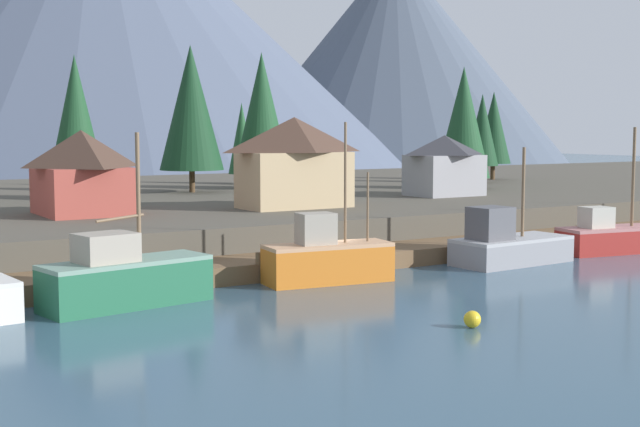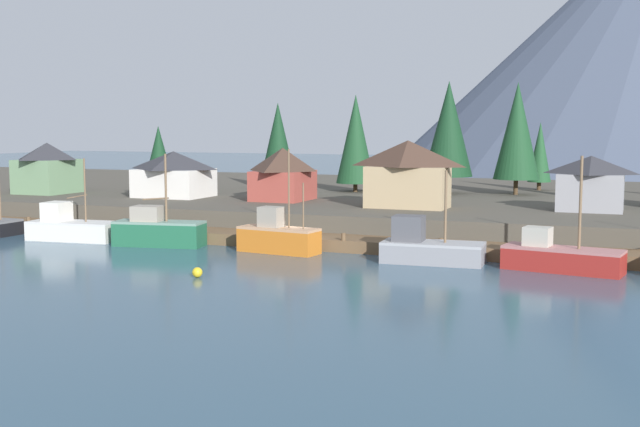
{
  "view_description": "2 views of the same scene",
  "coord_description": "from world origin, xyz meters",
  "px_view_note": "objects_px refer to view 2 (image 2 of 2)",
  "views": [
    {
      "loc": [
        -24.84,
        -39.64,
        7.98
      ],
      "look_at": [
        1.82,
        3.54,
        3.07
      ],
      "focal_mm": 48.67,
      "sensor_mm": 36.0,
      "label": 1
    },
    {
      "loc": [
        25.96,
        -60.29,
        10.14
      ],
      "look_at": [
        1.52,
        1.3,
        2.98
      ],
      "focal_mm": 45.14,
      "sensor_mm": 36.0,
      "label": 2
    }
  ],
  "objects_px": {
    "conifer_back_right": "(278,139)",
    "conifer_centre": "(356,139)",
    "fishing_boat_grey": "(429,248)",
    "house_red": "(283,173)",
    "conifer_far_left": "(159,153)",
    "channel_buoy": "(197,272)",
    "conifer_near_right": "(517,131)",
    "house_grey": "(591,183)",
    "fishing_boat_red": "(560,257)",
    "house_green": "(48,167)",
    "conifer_back_left": "(449,129)",
    "fishing_boat_white": "(71,228)",
    "fishing_boat_green": "(158,231)",
    "fishing_boat_orange": "(278,237)",
    "conifer_near_left": "(540,152)",
    "house_tan": "(408,173)",
    "house_white": "(174,174)"
  },
  "relations": [
    {
      "from": "fishing_boat_green",
      "to": "house_grey",
      "type": "bearing_deg",
      "value": 18.76
    },
    {
      "from": "fishing_boat_red",
      "to": "conifer_centre",
      "type": "distance_m",
      "value": 41.51
    },
    {
      "from": "house_tan",
      "to": "conifer_centre",
      "type": "distance_m",
      "value": 19.51
    },
    {
      "from": "house_grey",
      "to": "conifer_near_left",
      "type": "bearing_deg",
      "value": 107.02
    },
    {
      "from": "fishing_boat_grey",
      "to": "conifer_back_right",
      "type": "distance_m",
      "value": 42.79
    },
    {
      "from": "conifer_near_left",
      "to": "conifer_centre",
      "type": "distance_m",
      "value": 22.54
    },
    {
      "from": "house_grey",
      "to": "channel_buoy",
      "type": "xyz_separation_m",
      "value": [
        -23.47,
        -29.98,
        -4.72
      ]
    },
    {
      "from": "fishing_boat_orange",
      "to": "conifer_near_left",
      "type": "xyz_separation_m",
      "value": [
        15.79,
        41.4,
        5.84
      ]
    },
    {
      "from": "conifer_back_right",
      "to": "conifer_centre",
      "type": "height_order",
      "value": "conifer_centre"
    },
    {
      "from": "fishing_boat_grey",
      "to": "house_red",
      "type": "height_order",
      "value": "house_red"
    },
    {
      "from": "fishing_boat_red",
      "to": "house_white",
      "type": "height_order",
      "value": "fishing_boat_red"
    },
    {
      "from": "conifer_near_right",
      "to": "conifer_back_right",
      "type": "relative_size",
      "value": 1.19
    },
    {
      "from": "conifer_far_left",
      "to": "channel_buoy",
      "type": "bearing_deg",
      "value": -53.9
    },
    {
      "from": "fishing_boat_green",
      "to": "channel_buoy",
      "type": "bearing_deg",
      "value": -57.19
    },
    {
      "from": "conifer_back_left",
      "to": "conifer_centre",
      "type": "height_order",
      "value": "conifer_back_left"
    },
    {
      "from": "house_white",
      "to": "conifer_back_right",
      "type": "height_order",
      "value": "conifer_back_right"
    },
    {
      "from": "house_red",
      "to": "fishing_boat_white",
      "type": "bearing_deg",
      "value": -124.84
    },
    {
      "from": "conifer_back_right",
      "to": "fishing_boat_white",
      "type": "bearing_deg",
      "value": -99.89
    },
    {
      "from": "house_red",
      "to": "house_green",
      "type": "xyz_separation_m",
      "value": [
        -28.97,
        -1.79,
        0.18
      ]
    },
    {
      "from": "conifer_centre",
      "to": "channel_buoy",
      "type": "distance_m",
      "value": 43.78
    },
    {
      "from": "fishing_boat_grey",
      "to": "conifer_near_right",
      "type": "relative_size",
      "value": 0.61
    },
    {
      "from": "fishing_boat_red",
      "to": "conifer_far_left",
      "type": "height_order",
      "value": "conifer_far_left"
    },
    {
      "from": "fishing_boat_orange",
      "to": "fishing_boat_red",
      "type": "bearing_deg",
      "value": 6.39
    },
    {
      "from": "house_red",
      "to": "house_grey",
      "type": "xyz_separation_m",
      "value": [
        30.49,
        0.29,
        -0.23
      ]
    },
    {
      "from": "fishing_boat_white",
      "to": "house_white",
      "type": "bearing_deg",
      "value": 84.95
    },
    {
      "from": "fishing_boat_grey",
      "to": "house_red",
      "type": "xyz_separation_m",
      "value": [
        -20.1,
        18.11,
        4.18
      ]
    },
    {
      "from": "house_red",
      "to": "house_green",
      "type": "height_order",
      "value": "house_green"
    },
    {
      "from": "house_green",
      "to": "house_grey",
      "type": "bearing_deg",
      "value": 2.0
    },
    {
      "from": "conifer_far_left",
      "to": "fishing_boat_green",
      "type": "bearing_deg",
      "value": -57.45
    },
    {
      "from": "fishing_boat_red",
      "to": "channel_buoy",
      "type": "relative_size",
      "value": 12.14
    },
    {
      "from": "house_grey",
      "to": "house_tan",
      "type": "bearing_deg",
      "value": -169.0
    },
    {
      "from": "conifer_near_left",
      "to": "conifer_back_right",
      "type": "relative_size",
      "value": 0.78
    },
    {
      "from": "house_green",
      "to": "conifer_far_left",
      "type": "relative_size",
      "value": 0.84
    },
    {
      "from": "conifer_near_right",
      "to": "conifer_back_right",
      "type": "bearing_deg",
      "value": -176.23
    },
    {
      "from": "conifer_back_left",
      "to": "channel_buoy",
      "type": "xyz_separation_m",
      "value": [
        -7.07,
        -44.61,
        -9.56
      ]
    },
    {
      "from": "conifer_near_right",
      "to": "conifer_back_left",
      "type": "bearing_deg",
      "value": -171.65
    },
    {
      "from": "fishing_boat_grey",
      "to": "conifer_centre",
      "type": "bearing_deg",
      "value": 114.58
    },
    {
      "from": "conifer_back_right",
      "to": "conifer_centre",
      "type": "bearing_deg",
      "value": -5.5
    },
    {
      "from": "fishing_boat_white",
      "to": "conifer_far_left",
      "type": "bearing_deg",
      "value": 99.01
    },
    {
      "from": "fishing_boat_grey",
      "to": "conifer_back_right",
      "type": "relative_size",
      "value": 0.73
    },
    {
      "from": "conifer_back_left",
      "to": "conifer_far_left",
      "type": "relative_size",
      "value": 1.66
    },
    {
      "from": "fishing_boat_grey",
      "to": "fishing_boat_red",
      "type": "relative_size",
      "value": 0.91
    },
    {
      "from": "fishing_boat_grey",
      "to": "house_white",
      "type": "relative_size",
      "value": 0.99
    },
    {
      "from": "fishing_boat_orange",
      "to": "house_grey",
      "type": "distance_m",
      "value": 29.45
    },
    {
      "from": "fishing_boat_green",
      "to": "conifer_centre",
      "type": "bearing_deg",
      "value": 67.65
    },
    {
      "from": "channel_buoy",
      "to": "conifer_back_left",
      "type": "bearing_deg",
      "value": 81.0
    },
    {
      "from": "house_white",
      "to": "conifer_far_left",
      "type": "height_order",
      "value": "conifer_far_left"
    },
    {
      "from": "house_white",
      "to": "conifer_back_left",
      "type": "height_order",
      "value": "conifer_back_left"
    },
    {
      "from": "conifer_far_left",
      "to": "fishing_boat_grey",
      "type": "bearing_deg",
      "value": -31.46
    },
    {
      "from": "house_white",
      "to": "conifer_near_right",
      "type": "height_order",
      "value": "conifer_near_right"
    }
  ]
}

